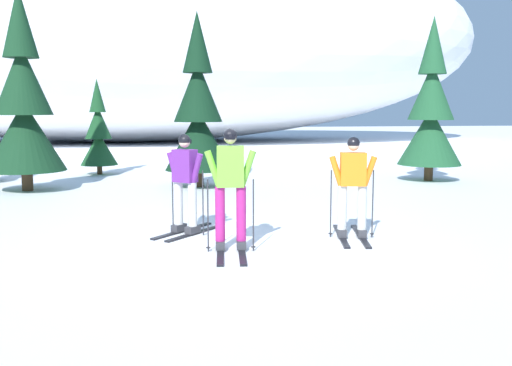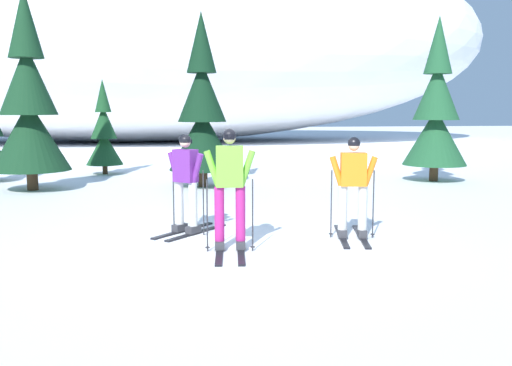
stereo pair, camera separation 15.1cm
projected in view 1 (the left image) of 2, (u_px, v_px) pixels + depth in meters
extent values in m
plane|color=white|center=(248.00, 240.00, 9.38)|extent=(120.00, 120.00, 0.00)
cube|color=black|center=(341.00, 236.00, 9.63)|extent=(0.45, 1.72, 0.03)
cube|color=black|center=(361.00, 236.00, 9.62)|extent=(0.45, 1.72, 0.03)
cube|color=#38383D|center=(342.00, 233.00, 9.52)|extent=(0.19, 0.30, 0.12)
cube|color=#38383D|center=(362.00, 233.00, 9.51)|extent=(0.19, 0.30, 0.12)
cylinder|color=silver|center=(342.00, 207.00, 9.46)|extent=(0.15, 0.15, 0.74)
cylinder|color=silver|center=(362.00, 208.00, 9.45)|extent=(0.15, 0.15, 0.74)
cube|color=orange|center=(353.00, 169.00, 9.38)|extent=(0.46, 0.32, 0.54)
cylinder|color=orange|center=(337.00, 173.00, 9.39)|extent=(0.29, 0.15, 0.58)
cylinder|color=orange|center=(369.00, 173.00, 9.38)|extent=(0.29, 0.15, 0.58)
sphere|color=beige|center=(354.00, 145.00, 9.32)|extent=(0.19, 0.19, 0.19)
sphere|color=black|center=(354.00, 143.00, 9.32)|extent=(0.21, 0.21, 0.21)
cube|color=black|center=(353.00, 144.00, 9.40)|extent=(0.15, 0.07, 0.07)
cylinder|color=#2D2D33|center=(331.00, 204.00, 9.52)|extent=(0.02, 0.02, 1.14)
cylinder|color=#2D2D33|center=(330.00, 234.00, 9.59)|extent=(0.07, 0.07, 0.01)
cylinder|color=#2D2D33|center=(373.00, 204.00, 9.50)|extent=(0.02, 0.02, 1.14)
cylinder|color=#2D2D33|center=(372.00, 234.00, 9.56)|extent=(0.07, 0.07, 0.01)
cube|color=black|center=(183.00, 231.00, 10.02)|extent=(1.12, 1.25, 0.03)
cube|color=black|center=(196.00, 233.00, 9.86)|extent=(1.12, 1.25, 0.03)
cube|color=#38383D|center=(179.00, 228.00, 9.92)|extent=(0.29, 0.30, 0.12)
cube|color=#38383D|center=(193.00, 230.00, 9.76)|extent=(0.29, 0.30, 0.12)
cylinder|color=silver|center=(178.00, 203.00, 9.87)|extent=(0.15, 0.15, 0.75)
cylinder|color=silver|center=(192.00, 204.00, 9.71)|extent=(0.15, 0.15, 0.75)
cube|color=#6B2889|center=(185.00, 166.00, 9.70)|extent=(0.45, 0.44, 0.56)
cylinder|color=#6B2889|center=(174.00, 169.00, 9.84)|extent=(0.27, 0.26, 0.58)
cylinder|color=#6B2889|center=(196.00, 170.00, 9.58)|extent=(0.27, 0.26, 0.58)
sphere|color=beige|center=(184.00, 142.00, 9.65)|extent=(0.19, 0.19, 0.19)
sphere|color=black|center=(184.00, 140.00, 9.65)|extent=(0.21, 0.21, 0.21)
cube|color=black|center=(187.00, 141.00, 9.72)|extent=(0.14, 0.13, 0.07)
cylinder|color=#2D2D33|center=(173.00, 200.00, 10.01)|extent=(0.02, 0.02, 1.12)
cylinder|color=#2D2D33|center=(173.00, 228.00, 10.07)|extent=(0.07, 0.07, 0.01)
cylinder|color=#2D2D33|center=(203.00, 203.00, 9.66)|extent=(0.02, 0.02, 1.12)
cylinder|color=#2D2D33|center=(203.00, 232.00, 9.72)|extent=(0.07, 0.07, 0.01)
cube|color=black|center=(242.00, 251.00, 8.61)|extent=(0.29, 1.67, 0.03)
cube|color=black|center=(220.00, 251.00, 8.59)|extent=(0.29, 1.67, 0.03)
cube|color=#38383D|center=(241.00, 244.00, 8.70)|extent=(0.17, 0.29, 0.12)
cube|color=#38383D|center=(220.00, 245.00, 8.68)|extent=(0.17, 0.29, 0.12)
cylinder|color=#B7237A|center=(241.00, 214.00, 8.64)|extent=(0.15, 0.15, 0.83)
cylinder|color=#B7237A|center=(220.00, 214.00, 8.62)|extent=(0.15, 0.15, 0.83)
cube|color=#75C638|center=(230.00, 166.00, 8.53)|extent=(0.43, 0.28, 0.61)
cylinder|color=#75C638|center=(247.00, 169.00, 8.55)|extent=(0.28, 0.13, 0.58)
cylinder|color=#75C638|center=(214.00, 169.00, 8.52)|extent=(0.28, 0.13, 0.58)
sphere|color=beige|center=(230.00, 138.00, 8.48)|extent=(0.19, 0.19, 0.19)
sphere|color=black|center=(230.00, 136.00, 8.47)|extent=(0.21, 0.21, 0.21)
cube|color=black|center=(230.00, 137.00, 8.40)|extent=(0.15, 0.05, 0.07)
cylinder|color=#2D2D33|center=(253.00, 215.00, 8.59)|extent=(0.02, 0.02, 1.10)
cylinder|color=#2D2D33|center=(253.00, 247.00, 8.65)|extent=(0.07, 0.07, 0.01)
cylinder|color=#2D2D33|center=(208.00, 216.00, 8.55)|extent=(0.02, 0.02, 1.10)
cylinder|color=#2D2D33|center=(208.00, 248.00, 8.61)|extent=(0.07, 0.07, 0.01)
cylinder|color=#47301E|center=(27.00, 177.00, 15.03)|extent=(0.29, 0.29, 0.71)
cone|color=#14381E|center=(25.00, 136.00, 14.89)|extent=(2.04, 2.04, 1.83)
cone|color=#14381E|center=(22.00, 79.00, 14.70)|extent=(1.47, 1.47, 1.83)
cone|color=#14381E|center=(19.00, 21.00, 14.51)|extent=(0.90, 0.90, 1.83)
cylinder|color=#47301E|center=(100.00, 168.00, 18.85)|extent=(0.17, 0.17, 0.42)
cone|color=#194723|center=(99.00, 149.00, 18.77)|extent=(1.21, 1.21, 1.08)
cone|color=#194723|center=(98.00, 122.00, 18.66)|extent=(0.87, 0.87, 1.08)
cone|color=#194723|center=(97.00, 95.00, 18.55)|extent=(0.53, 0.53, 1.08)
cylinder|color=#47301E|center=(199.00, 175.00, 15.77)|extent=(0.26, 0.26, 0.65)
cone|color=black|center=(198.00, 140.00, 15.65)|extent=(1.84, 1.84, 1.65)
cone|color=black|center=(198.00, 91.00, 15.48)|extent=(1.33, 1.33, 1.65)
cone|color=black|center=(197.00, 42.00, 15.31)|extent=(0.81, 0.81, 1.65)
cylinder|color=#47301E|center=(429.00, 170.00, 17.16)|extent=(0.26, 0.26, 0.66)
cone|color=#1E512D|center=(430.00, 137.00, 17.03)|extent=(1.87, 1.87, 1.68)
cone|color=#1E512D|center=(432.00, 91.00, 16.86)|extent=(1.35, 1.35, 1.68)
cone|color=#1E512D|center=(433.00, 45.00, 16.68)|extent=(0.82, 0.82, 1.68)
ellipsoid|color=white|center=(123.00, 35.00, 37.14)|extent=(48.19, 21.84, 13.92)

